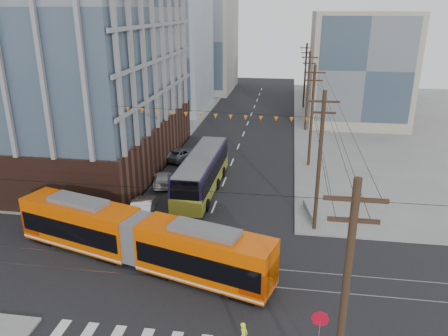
% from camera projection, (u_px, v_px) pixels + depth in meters
% --- Properties ---
extents(ground, '(160.00, 160.00, 0.00)m').
position_uv_depth(ground, '(173.00, 309.00, 25.28)').
color(ground, slate).
extents(office_building, '(30.00, 25.00, 28.60)m').
position_uv_depth(office_building, '(17.00, 30.00, 44.79)').
color(office_building, '#381E16').
rests_on(office_building, ground).
extents(bg_bldg_nw_near, '(18.00, 16.00, 18.00)m').
position_uv_depth(bg_bldg_nw_near, '(152.00, 55.00, 72.84)').
color(bg_bldg_nw_near, '#8C99A5').
rests_on(bg_bldg_nw_near, ground).
extents(bg_bldg_ne_near, '(14.00, 14.00, 16.00)m').
position_uv_depth(bg_bldg_ne_near, '(358.00, 68.00, 64.84)').
color(bg_bldg_ne_near, gray).
rests_on(bg_bldg_ne_near, ground).
extents(bg_bldg_nw_far, '(16.00, 18.00, 20.00)m').
position_uv_depth(bg_bldg_nw_far, '(195.00, 41.00, 90.64)').
color(bg_bldg_nw_far, gray).
rests_on(bg_bldg_nw_far, ground).
extents(bg_bldg_ne_far, '(16.00, 16.00, 14.00)m').
position_uv_depth(bg_bldg_ne_far, '(354.00, 61.00, 83.47)').
color(bg_bldg_ne_far, '#8C99A5').
rests_on(bg_bldg_ne_far, ground).
extents(utility_pole_near, '(0.30, 0.30, 11.00)m').
position_uv_depth(utility_pole_near, '(343.00, 312.00, 16.62)').
color(utility_pole_near, black).
rests_on(utility_pole_near, ground).
extents(utility_pole_far, '(0.30, 0.30, 11.00)m').
position_uv_depth(utility_pole_far, '(305.00, 76.00, 74.18)').
color(utility_pole_far, black).
rests_on(utility_pole_far, ground).
extents(streetcar, '(18.93, 8.02, 3.66)m').
position_uv_depth(streetcar, '(139.00, 239.00, 29.31)').
color(streetcar, '#D24900').
rests_on(streetcar, ground).
extents(city_bus, '(3.08, 12.96, 3.65)m').
position_uv_depth(city_bus, '(202.00, 172.00, 41.17)').
color(city_bus, black).
rests_on(city_bus, ground).
extents(parked_car_silver, '(2.55, 5.10, 1.60)m').
position_uv_depth(parked_car_silver, '(143.00, 208.00, 36.24)').
color(parked_car_silver, silver).
rests_on(parked_car_silver, ground).
extents(parked_car_white, '(2.69, 4.55, 1.24)m').
position_uv_depth(parked_car_white, '(163.00, 179.00, 42.86)').
color(parked_car_white, '#BABABA').
rests_on(parked_car_white, ground).
extents(parked_car_grey, '(3.55, 5.32, 1.36)m').
position_uv_depth(parked_car_grey, '(181.00, 154.00, 50.06)').
color(parked_car_grey, slate).
rests_on(parked_car_grey, ground).
extents(pedestrian, '(0.49, 0.62, 1.51)m').
position_uv_depth(pedestrian, '(244.00, 335.00, 22.17)').
color(pedestrian, '#E9FF2B').
rests_on(pedestrian, ground).
extents(jersey_barrier, '(1.47, 3.76, 0.73)m').
position_uv_depth(jersey_barrier, '(311.00, 212.00, 36.47)').
color(jersey_barrier, slate).
rests_on(jersey_barrier, ground).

